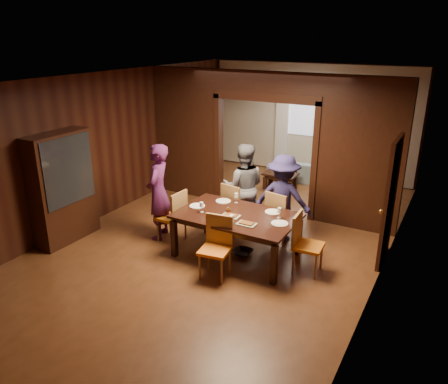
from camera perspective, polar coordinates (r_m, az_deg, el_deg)
The scene contains 32 objects.
floor at distance 8.23m, azimuth 0.44°, elevation -5.85°, with size 9.00×9.00×0.00m, color #522F17.
ceiling at distance 7.43m, azimuth 0.50°, elevation 14.68°, with size 5.50×9.00×0.02m, color silver.
room_walls at distance 9.33m, azimuth 6.09°, elevation 7.03°, with size 5.52×9.01×2.90m.
person_purple at distance 7.99m, azimuth -8.57°, elevation 0.00°, with size 0.65×0.42×1.77m, color #4F1B4C.
person_grey at distance 8.30m, azimuth 2.57°, elevation 0.67°, with size 0.82×0.64×1.68m, color #5A5961.
person_navy at distance 7.89m, azimuth 7.70°, elevation -0.83°, with size 1.04×0.60×1.61m, color #211C47.
sofa at distance 11.39m, azimuth 10.34°, elevation 2.75°, with size 1.78×0.69×0.52m, color #7C96A2.
serving_bowl at distance 7.26m, azimuth 2.57°, elevation -2.60°, with size 0.34×0.34×0.08m, color black.
dining_table at distance 7.42m, azimuth 1.67°, elevation -5.65°, with size 1.99×1.23×0.76m, color black.
coffee_table at distance 10.70m, azimuth 7.35°, elevation 1.42°, with size 0.80×0.50×0.40m, color black.
chair_left at distance 7.97m, azimuth -6.93°, elevation -3.08°, with size 0.44×0.44×0.97m, color #C06812, non-canonical shape.
chair_right at distance 7.01m, azimuth 10.97°, elevation -6.72°, with size 0.44×0.44×0.97m, color orange, non-canonical shape.
chair_far_l at distance 8.30m, azimuth 1.70°, elevation -1.97°, with size 0.44×0.44×0.97m, color red, non-canonical shape.
chair_far_r at distance 7.96m, azimuth 7.49°, elevation -3.14°, with size 0.44×0.44×0.97m, color #C76D12, non-canonical shape.
chair_near at distance 6.76m, azimuth -1.22°, elevation -7.39°, with size 0.44×0.44×0.97m, color orange, non-canonical shape.
hutch at distance 8.29m, azimuth -20.32°, elevation 0.51°, with size 0.40×1.20×2.00m, color black.
door_right at distance 7.49m, azimuth 20.84°, elevation -1.21°, with size 0.06×0.90×2.10m, color black.
window_far at distance 11.64m, azimuth 11.22°, elevation 10.37°, with size 1.20×0.03×1.30m, color silver.
curtain_left at distance 11.94m, azimuth 7.57°, elevation 8.61°, with size 0.35×0.06×2.40m, color white.
curtain_right at distance 11.48m, azimuth 14.58°, elevation 7.68°, with size 0.35×0.06×2.40m, color white.
plate_left at distance 7.61m, azimuth -3.51°, elevation -1.81°, with size 0.27×0.27×0.01m, color white.
plate_far_l at distance 7.81m, azimuth -0.10°, elevation -1.18°, with size 0.27×0.27×0.01m, color silver.
plate_far_r at distance 7.39m, azimuth 6.40°, elevation -2.60°, with size 0.27×0.27×0.01m, color white.
plate_right at distance 6.97m, azimuth 7.29°, elevation -4.08°, with size 0.27×0.27×0.01m, color silver.
plate_near at distance 6.94m, azimuth -0.03°, elevation -4.03°, with size 0.27×0.27×0.01m, color white.
platter_a at distance 7.18m, azimuth 0.88°, elevation -3.07°, with size 0.30×0.20×0.04m, color gray.
platter_b at distance 6.89m, azimuth 2.97°, elevation -4.12°, with size 0.30×0.20×0.04m, color gray.
wineglass_left at distance 7.33m, azimuth -2.95°, elevation -1.99°, with size 0.08×0.08×0.18m, color silver, non-canonical shape.
wineglass_far at distance 7.72m, azimuth 1.61°, elevation -0.78°, with size 0.08×0.08×0.18m, color white, non-canonical shape.
wineglass_right at distance 7.15m, azimuth 7.23°, elevation -2.72°, with size 0.08×0.08×0.18m, color silver, non-canonical shape.
tumbler at distance 6.91m, azimuth 1.01°, elevation -3.56°, with size 0.07×0.07×0.14m, color white.
condiment_jar at distance 7.27m, azimuth 0.56°, elevation -2.45°, with size 0.08×0.08×0.11m, color #472610, non-canonical shape.
Camera 1 is at (3.55, -6.48, 3.62)m, focal length 35.00 mm.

